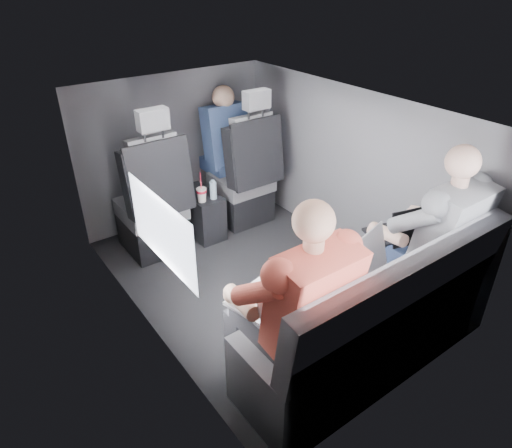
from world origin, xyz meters
TOP-DOWN VIEW (x-y plane):
  - floor at (0.00, 0.00)m, footprint 2.60×2.60m
  - ceiling at (0.00, 0.00)m, footprint 2.60×2.60m
  - panel_left at (-0.90, 0.00)m, footprint 0.02×2.60m
  - panel_right at (0.90, 0.00)m, footprint 0.02×2.60m
  - panel_front at (0.00, 1.30)m, footprint 1.80×0.02m
  - panel_back at (0.00, -1.30)m, footprint 1.80×0.02m
  - side_window at (-0.88, -0.30)m, footprint 0.02×0.75m
  - seatbelt at (0.45, 0.67)m, footprint 0.35×0.11m
  - front_seat_left at (-0.45, 0.84)m, footprint 0.52×0.58m
  - front_seat_right at (0.45, 0.84)m, footprint 0.52×0.58m
  - center_console at (0.00, 0.88)m, footprint 0.24×0.48m
  - rear_bench at (0.00, -1.06)m, footprint 1.60×0.57m
  - soda_cup at (-0.06, 0.73)m, footprint 0.09×0.09m
  - water_bottle at (0.04, 0.72)m, footprint 0.06×0.06m
  - laptop_white at (-0.55, -0.82)m, footprint 0.40×0.40m
  - laptop_silver at (0.04, -0.85)m, footprint 0.45×0.44m
  - laptop_black at (0.56, -0.79)m, footprint 0.39×0.38m
  - passenger_rear_left at (-0.51, -0.97)m, footprint 0.54×0.65m
  - passenger_rear_right at (0.59, -0.97)m, footprint 0.55×0.66m
  - passenger_front_right at (0.41, 1.10)m, footprint 0.40×0.40m

SIDE VIEW (x-z plane):
  - floor at x=0.00m, z-range 0.00..0.00m
  - center_console at x=0.00m, z-range 0.00..0.41m
  - rear_bench at x=0.00m, z-range -0.15..0.77m
  - front_seat_left at x=-0.45m, z-range -0.23..1.03m
  - front_seat_right at x=0.45m, z-range -0.23..1.03m
  - soda_cup at x=-0.06m, z-range 0.34..0.60m
  - water_bottle at x=0.04m, z-range 0.39..0.56m
  - laptop_black at x=0.56m, z-range 0.51..0.76m
  - laptop_white at x=-0.55m, z-range 0.51..0.77m
  - laptop_silver at x=0.04m, z-range 0.50..0.78m
  - passenger_rear_left at x=-0.51m, z-range 0.01..1.29m
  - passenger_rear_right at x=0.59m, z-range 0.01..1.30m
  - panel_left at x=-0.90m, z-range 0.00..1.35m
  - panel_right at x=0.90m, z-range 0.00..1.35m
  - panel_front at x=0.00m, z-range 0.00..1.35m
  - panel_back at x=0.00m, z-range 0.00..1.35m
  - passenger_front_right at x=0.41m, z-range 0.35..1.15m
  - seatbelt at x=0.45m, z-range 0.50..1.10m
  - side_window at x=-0.88m, z-range 0.69..1.11m
  - ceiling at x=0.00m, z-range 1.35..1.35m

